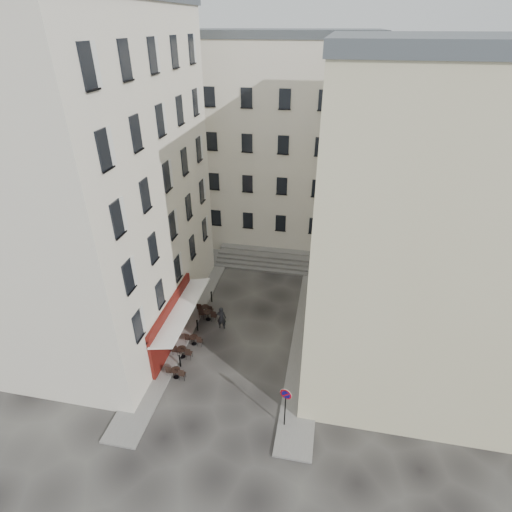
% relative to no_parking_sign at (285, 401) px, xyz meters
% --- Properties ---
extents(ground, '(90.00, 90.00, 0.00)m').
position_rel_no_parking_sign_xyz_m(ground, '(-3.86, 4.09, -2.00)').
color(ground, black).
rests_on(ground, ground).
extents(sidewalk_left, '(2.00, 22.00, 0.12)m').
position_rel_no_parking_sign_xyz_m(sidewalk_left, '(-8.36, 8.09, -1.94)').
color(sidewalk_left, slate).
rests_on(sidewalk_left, ground).
extents(sidewalk_right, '(2.00, 18.00, 0.12)m').
position_rel_no_parking_sign_xyz_m(sidewalk_right, '(0.64, 7.09, -1.94)').
color(sidewalk_right, slate).
rests_on(sidewalk_right, ground).
extents(building_left, '(12.20, 16.20, 20.60)m').
position_rel_no_parking_sign_xyz_m(building_left, '(-14.36, 7.09, 8.30)').
color(building_left, beige).
rests_on(building_left, ground).
extents(building_right, '(12.20, 14.20, 18.60)m').
position_rel_no_parking_sign_xyz_m(building_right, '(6.64, 7.59, 7.30)').
color(building_right, beige).
rests_on(building_right, ground).
extents(building_back, '(18.20, 10.20, 18.60)m').
position_rel_no_parking_sign_xyz_m(building_back, '(-4.86, 23.09, 7.30)').
color(building_back, beige).
rests_on(building_back, ground).
extents(cafe_storefront, '(1.74, 7.30, 3.50)m').
position_rel_no_parking_sign_xyz_m(cafe_storefront, '(-8.17, 5.09, -0.13)').
color(cafe_storefront, '#4E110B').
rests_on(cafe_storefront, ground).
extents(stone_steps, '(9.00, 3.15, 0.80)m').
position_rel_no_parking_sign_xyz_m(stone_steps, '(-3.86, 16.66, -1.60)').
color(stone_steps, '#595754').
rests_on(stone_steps, ground).
extents(bollard_near, '(0.12, 0.12, 0.98)m').
position_rel_no_parking_sign_xyz_m(bollard_near, '(-7.11, 3.09, -1.48)').
color(bollard_near, black).
rests_on(bollard_near, ground).
extents(bollard_mid, '(0.12, 0.12, 0.98)m').
position_rel_no_parking_sign_xyz_m(bollard_mid, '(-7.11, 6.59, -1.48)').
color(bollard_mid, black).
rests_on(bollard_mid, ground).
extents(bollard_far, '(0.12, 0.12, 0.98)m').
position_rel_no_parking_sign_xyz_m(bollard_far, '(-7.11, 10.09, -1.48)').
color(bollard_far, black).
rests_on(bollard_far, ground).
extents(no_parking_sign, '(0.62, 0.23, 2.83)m').
position_rel_no_parking_sign_xyz_m(no_parking_sign, '(0.00, 0.00, 0.00)').
color(no_parking_sign, black).
rests_on(no_parking_sign, ground).
extents(bistro_table_a, '(1.22, 0.57, 0.86)m').
position_rel_no_parking_sign_xyz_m(bistro_table_a, '(-7.02, 2.16, -1.56)').
color(bistro_table_a, black).
rests_on(bistro_table_a, ground).
extents(bistro_table_b, '(1.34, 0.63, 0.94)m').
position_rel_no_parking_sign_xyz_m(bistro_table_b, '(-7.25, 3.90, -1.52)').
color(bistro_table_b, black).
rests_on(bistro_table_b, ground).
extents(bistro_table_c, '(1.21, 0.57, 0.85)m').
position_rel_no_parking_sign_xyz_m(bistro_table_c, '(-6.89, 5.20, -1.57)').
color(bistro_table_c, black).
rests_on(bistro_table_c, ground).
extents(bistro_table_d, '(1.37, 0.64, 0.96)m').
position_rel_no_parking_sign_xyz_m(bistro_table_d, '(-6.71, 7.90, -1.51)').
color(bistro_table_d, black).
rests_on(bistro_table_d, ground).
extents(bistro_table_e, '(1.23, 0.57, 0.86)m').
position_rel_no_parking_sign_xyz_m(bistro_table_e, '(-7.13, 8.55, -1.56)').
color(bistro_table_e, black).
rests_on(bistro_table_e, ground).
extents(pedestrian, '(0.69, 0.46, 1.84)m').
position_rel_no_parking_sign_xyz_m(pedestrian, '(-5.48, 7.20, -1.09)').
color(pedestrian, black).
rests_on(pedestrian, ground).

